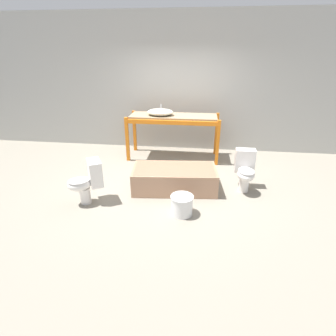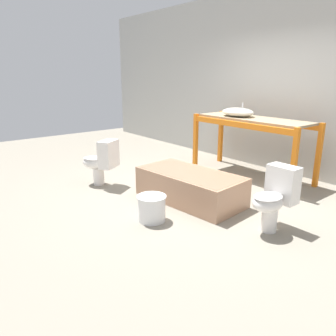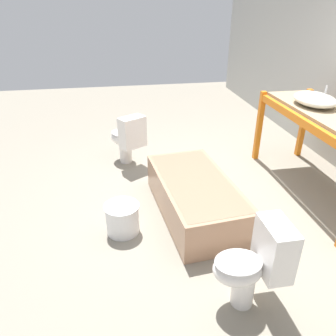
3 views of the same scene
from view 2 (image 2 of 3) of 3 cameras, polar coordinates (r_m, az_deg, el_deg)
ground_plane at (r=5.00m, az=6.18°, el=-4.19°), size 12.00×12.00×0.00m
warehouse_wall_rear at (r=6.20m, az=19.73°, el=14.07°), size 10.80×0.08×3.20m
shelving_rack at (r=5.73m, az=14.50°, el=6.97°), size 2.09×0.76×1.01m
sink_basin at (r=5.84m, az=12.06°, el=9.50°), size 0.59×0.44×0.23m
bathtub_main at (r=4.59m, az=3.86°, el=-2.84°), size 1.57×0.88×0.41m
toilet_near at (r=3.87m, az=18.10°, el=-4.66°), size 0.35×0.56×0.73m
toilet_far at (r=5.28m, az=-11.56°, el=1.33°), size 0.64×0.56×0.73m
bucket_white at (r=3.99m, az=-2.85°, el=-6.91°), size 0.36×0.36×0.32m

